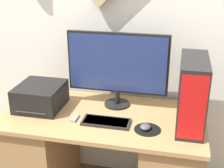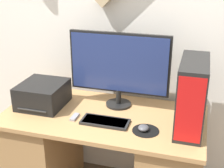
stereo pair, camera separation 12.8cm
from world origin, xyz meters
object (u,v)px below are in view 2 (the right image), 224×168
Objects in this scene: monitor at (119,66)px; remote_control at (75,117)px; mouse at (143,128)px; keyboard at (105,122)px; computer_tower at (192,95)px; printer at (43,94)px.

remote_control is at bearing -130.05° from monitor.
keyboard is at bearing 173.72° from mouse.
monitor reaches higher than computer_tower.
mouse is 0.16× the size of computer_tower.
monitor is 2.12× the size of printer.
remote_control is at bearing -172.79° from computer_tower.
mouse is (0.27, -0.03, 0.01)m from keyboard.
monitor is 0.50m from mouse.
mouse reaches higher than keyboard.
remote_control is at bearing 175.88° from mouse.
monitor is 0.48m from remote_control.
remote_control is (-0.77, -0.10, -0.22)m from computer_tower.
monitor reaches higher than mouse.
monitor is at bearing 128.21° from mouse.
printer is at bearing 168.61° from mouse.
computer_tower is 1.08m from printer.
monitor reaches higher than keyboard.
monitor reaches higher than printer.
mouse is at bearing -51.79° from monitor.
monitor is 0.42m from keyboard.
mouse reaches higher than remote_control.
remote_control is (-0.22, 0.01, -0.00)m from keyboard.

